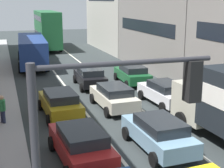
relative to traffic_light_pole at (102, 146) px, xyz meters
name	(u,v)px	position (x,y,z in m)	size (l,w,h in m)	color
lane_stripe_left	(62,82)	(2.75, 20.99, -3.81)	(0.16, 60.00, 0.01)	silver
lane_stripe_right	(102,79)	(6.15, 20.99, -3.81)	(0.16, 60.00, 0.01)	silver
building_row_right	(168,14)	(14.35, 25.11, 1.35)	(7.20, 43.90, 12.93)	#B2ADA3
traffic_light_pole	(102,146)	(0.00, 0.00, 0.00)	(3.58, 0.38, 5.50)	#2D2D33
sedan_centre_lane_second	(159,133)	(4.64, 6.89, -3.02)	(2.19, 4.36, 1.49)	#759EB7
wagon_left_lane_second	(81,144)	(1.10, 6.84, -3.02)	(2.27, 4.40, 1.49)	#A51E1E
hatchback_centre_lane_third	(114,96)	(4.60, 13.08, -3.02)	(2.17, 4.35, 1.49)	beige
sedan_left_lane_third	(60,103)	(1.24, 12.76, -3.02)	(2.21, 4.37, 1.49)	#B29319
coupe_centre_lane_fourth	(90,77)	(4.56, 18.81, -3.02)	(2.20, 4.37, 1.49)	black
sedan_right_lane_behind_truck	(165,92)	(7.98, 12.91, -3.02)	(2.25, 4.39, 1.49)	silver
wagon_right_lane_far	(132,74)	(8.03, 18.70, -3.02)	(2.20, 4.37, 1.49)	#19592D
bus_mid_queue_primary	(32,49)	(1.12, 28.75, -2.06)	(3.19, 10.61, 2.90)	navy
bus_far_queue_secondary	(47,28)	(4.26, 40.59, -0.99)	(2.89, 10.53, 5.06)	#1E6033
pedestrian_near_kerb	(2,108)	(-1.92, 12.22, -2.87)	(0.34, 0.48, 1.66)	#262D47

